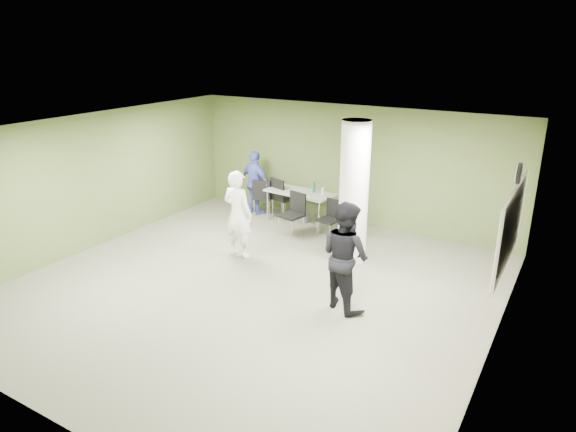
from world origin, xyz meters
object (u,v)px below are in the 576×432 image
Objects in this scene: man_blue at (255,183)px; woman_white at (238,214)px; chair_back_left at (263,194)px; folding_table at (300,194)px; man_black at (345,256)px.

woman_white is at bearing 128.44° from man_blue.
chair_back_left is 0.58× the size of man_blue.
man_blue is at bearing -176.37° from folding_table.
folding_table is 1.32m from man_blue.
man_black is (2.72, -0.82, 0.02)m from woman_white.
folding_table is 1.09m from chair_back_left.
folding_table is 4.09m from man_black.
man_black is at bearing 120.80° from chair_back_left.
man_blue is (-1.19, 2.38, -0.09)m from woman_white.
woman_white is 2.84m from man_black.
man_black reaches higher than folding_table.
man_black is 1.13× the size of man_blue.
folding_table is 1.07× the size of man_blue.
man_blue is at bearing -14.81° from man_black.
woman_white reaches higher than folding_table.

